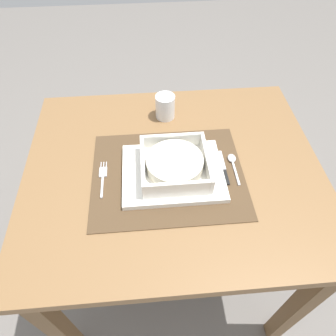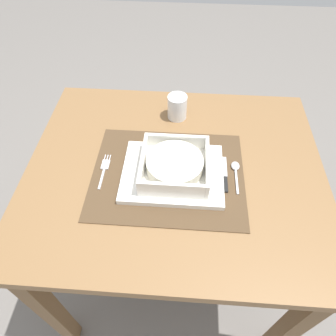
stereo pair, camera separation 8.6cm
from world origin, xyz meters
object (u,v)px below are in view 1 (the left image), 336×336
object	(u,v)px
dining_table	(173,189)
drinking_glass	(165,107)
porridge_bowl	(175,165)
fork	(103,176)
spoon	(233,161)
butter_knife	(224,169)

from	to	relation	value
dining_table	drinking_glass	xyz separation A→B (m)	(-0.01, 0.23, 0.15)
porridge_bowl	fork	distance (m)	0.21
spoon	butter_knife	size ratio (longest dim) A/B	0.89
porridge_bowl	drinking_glass	xyz separation A→B (m)	(-0.01, 0.26, -0.01)
porridge_bowl	drinking_glass	size ratio (longest dim) A/B	2.27
dining_table	porridge_bowl	xyz separation A→B (m)	(0.00, -0.03, 0.15)
dining_table	butter_knife	xyz separation A→B (m)	(0.14, -0.03, 0.12)
spoon	butter_knife	world-z (taller)	spoon
dining_table	fork	world-z (taller)	fork
fork	spoon	bearing A→B (deg)	5.31
porridge_bowl	spoon	world-z (taller)	porridge_bowl
butter_knife	dining_table	bearing A→B (deg)	166.24
dining_table	porridge_bowl	size ratio (longest dim) A/B	4.70
drinking_glass	fork	bearing A→B (deg)	-128.13
fork	spoon	size ratio (longest dim) A/B	1.12
spoon	butter_knife	bearing A→B (deg)	-141.51
dining_table	spoon	size ratio (longest dim) A/B	7.58
fork	drinking_glass	bearing A→B (deg)	53.75
porridge_bowl	drinking_glass	bearing A→B (deg)	91.47
fork	butter_knife	world-z (taller)	butter_knife
porridge_bowl	fork	size ratio (longest dim) A/B	1.44
porridge_bowl	spoon	distance (m)	0.18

